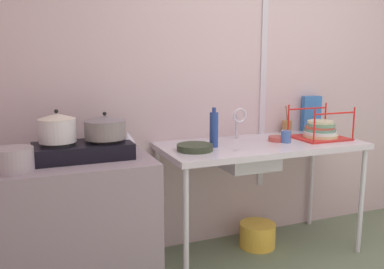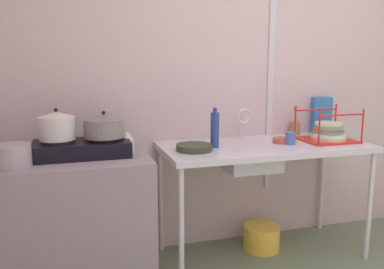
% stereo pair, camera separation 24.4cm
% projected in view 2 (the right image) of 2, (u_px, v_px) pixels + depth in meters
% --- Properties ---
extents(wall_back, '(4.86, 0.10, 2.73)m').
position_uv_depth(wall_back, '(265.00, 69.00, 3.25)').
color(wall_back, beige).
rests_on(wall_back, ground).
extents(wall_metal_strip, '(0.05, 0.01, 2.18)m').
position_uv_depth(wall_metal_strip, '(272.00, 51.00, 3.18)').
color(wall_metal_strip, silver).
extents(counter_concrete, '(0.92, 0.66, 0.84)m').
position_uv_depth(counter_concrete, '(77.00, 221.00, 2.64)').
color(counter_concrete, gray).
rests_on(counter_concrete, ground).
extents(counter_sink, '(1.48, 0.66, 0.84)m').
position_uv_depth(counter_sink, '(264.00, 152.00, 2.95)').
color(counter_sink, silver).
rests_on(counter_sink, ground).
extents(stove, '(0.59, 0.31, 0.11)m').
position_uv_depth(stove, '(82.00, 148.00, 2.57)').
color(stove, black).
rests_on(stove, counter_concrete).
extents(pot_on_left_burner, '(0.22, 0.22, 0.20)m').
position_uv_depth(pot_on_left_burner, '(57.00, 126.00, 2.50)').
color(pot_on_left_burner, silver).
rests_on(pot_on_left_burner, stove).
extents(pot_on_right_burner, '(0.26, 0.26, 0.17)m').
position_uv_depth(pot_on_right_burner, '(104.00, 126.00, 2.58)').
color(pot_on_right_burner, gray).
rests_on(pot_on_right_burner, stove).
extents(pot_beside_stove, '(0.21, 0.21, 0.13)m').
position_uv_depth(pot_beside_stove, '(12.00, 156.00, 2.30)').
color(pot_beside_stove, '#A19199').
rests_on(pot_beside_stove, counter_concrete).
extents(percolator, '(0.10, 0.10, 0.14)m').
position_uv_depth(percolator, '(127.00, 142.00, 2.68)').
color(percolator, silver).
rests_on(percolator, counter_concrete).
extents(sink_basin, '(0.37, 0.37, 0.16)m').
position_uv_depth(sink_basin, '(248.00, 157.00, 2.91)').
color(sink_basin, silver).
rests_on(sink_basin, counter_sink).
extents(faucet, '(0.12, 0.07, 0.24)m').
position_uv_depth(faucet, '(243.00, 119.00, 3.04)').
color(faucet, silver).
rests_on(faucet, counter_sink).
extents(frying_pan, '(0.24, 0.24, 0.04)m').
position_uv_depth(frying_pan, '(194.00, 147.00, 2.73)').
color(frying_pan, '#313A28').
rests_on(frying_pan, counter_sink).
extents(dish_rack, '(0.38, 0.33, 0.25)m').
position_uv_depth(dish_rack, '(328.00, 133.00, 3.05)').
color(dish_rack, red).
rests_on(dish_rack, counter_sink).
extents(cup_by_rack, '(0.07, 0.07, 0.09)m').
position_uv_depth(cup_by_rack, '(290.00, 138.00, 2.93)').
color(cup_by_rack, '#4264AA').
rests_on(cup_by_rack, counter_sink).
extents(small_bowl_on_drainboard, '(0.13, 0.13, 0.04)m').
position_uv_depth(small_bowl_on_drainboard, '(281.00, 140.00, 2.99)').
color(small_bowl_on_drainboard, '#B64841').
rests_on(small_bowl_on_drainboard, counter_sink).
extents(bottle_by_sink, '(0.06, 0.06, 0.27)m').
position_uv_depth(bottle_by_sink, '(215.00, 130.00, 2.82)').
color(bottle_by_sink, navy).
rests_on(bottle_by_sink, counter_sink).
extents(cereal_box, '(0.16, 0.08, 0.29)m').
position_uv_depth(cereal_box, '(322.00, 115.00, 3.36)').
color(cereal_box, '#3572BF').
rests_on(cereal_box, counter_sink).
extents(utensil_jar, '(0.08, 0.08, 0.23)m').
position_uv_depth(utensil_jar, '(295.00, 128.00, 3.30)').
color(utensil_jar, '#A27542').
rests_on(utensil_jar, counter_sink).
extents(bucket_on_floor, '(0.28, 0.28, 0.19)m').
position_uv_depth(bucket_on_floor, '(261.00, 238.00, 3.16)').
color(bucket_on_floor, yellow).
rests_on(bucket_on_floor, ground).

